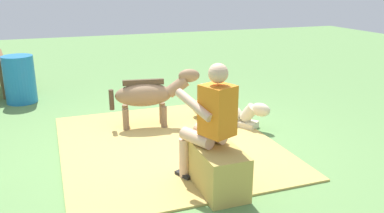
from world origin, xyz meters
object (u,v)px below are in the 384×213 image
object	(u,v)px
pony_standing	(150,94)
pony_lying	(222,111)
person_seated	(209,119)
water_barrel	(20,79)
hay_bale	(218,170)

from	to	relation	value
pony_standing	pony_lying	distance (m)	1.15
person_seated	pony_lying	size ratio (longest dim) A/B	1.10
pony_standing	water_barrel	world-z (taller)	pony_standing
person_seated	pony_lying	xyz separation A→B (m)	(1.78, -0.95, -0.56)
hay_bale	person_seated	world-z (taller)	person_seated
person_seated	pony_standing	world-z (taller)	person_seated
person_seated	water_barrel	size ratio (longest dim) A/B	1.58
person_seated	pony_standing	size ratio (longest dim) A/B	1.01
person_seated	pony_standing	distance (m)	1.97
pony_standing	water_barrel	bearing A→B (deg)	42.21
person_seated	pony_standing	bearing A→B (deg)	4.28
person_seated	pony_standing	xyz separation A→B (m)	(1.95, 0.15, -0.23)
hay_bale	pony_lying	world-z (taller)	hay_bale
pony_standing	pony_lying	world-z (taller)	pony_standing
hay_bale	water_barrel	bearing A→B (deg)	26.35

